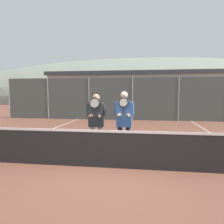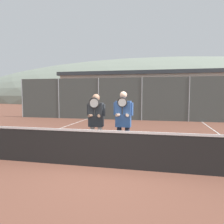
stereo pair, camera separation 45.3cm
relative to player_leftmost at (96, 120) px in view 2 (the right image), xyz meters
The scene contains 11 objects.
ground_plane 1.50m from the player_leftmost, 59.31° to the right, with size 120.00×120.00×0.00m, color brown.
hill_distant 52.29m from the player_leftmost, 89.40° to the left, with size 104.40×58.00×20.30m.
clubhouse_building 17.73m from the player_leftmost, 87.68° to the left, with size 18.91×5.50×4.01m.
fence_back 8.76m from the player_leftmost, 86.44° to the left, with size 18.13×0.06×2.88m.
tennis_net 1.21m from the player_leftmost, 59.31° to the right, with size 10.28×0.09×1.03m.
court_line_left_sideline 4.02m from the player_leftmost, 147.56° to the left, with size 0.05×16.00×0.01m, color white.
player_leftmost is the anchor object (origin of this frame).
player_center_left 0.81m from the player_leftmost, ahead, with size 0.55×0.34×1.86m.
car_far_left 12.13m from the player_leftmost, 112.75° to the left, with size 4.73×2.05×1.66m.
car_left_of_center 11.03m from the player_leftmost, 88.59° to the left, with size 4.22×1.90×1.83m.
car_center 12.45m from the player_leftmost, 66.74° to the left, with size 4.09×1.97×1.76m.
Camera 2 is at (1.26, -5.02, 1.81)m, focal length 35.00 mm.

